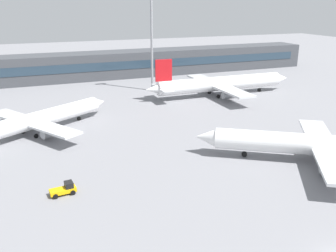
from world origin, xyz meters
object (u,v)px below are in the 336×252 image
Objects in this scene: airplane_far at (222,84)px; baggage_tug_yellow at (65,189)px; airplane_near at (317,145)px; airplane_mid at (37,120)px; floodlight_tower_west at (152,33)px.

baggage_tug_yellow is (-49.51, -43.15, -2.67)m from airplane_far.
airplane_near is 0.78× the size of airplane_far.
airplane_near is 53.89m from airplane_mid.
airplane_far is 25.33m from floodlight_tower_west.
floodlight_tower_west is (35.00, 28.12, 14.42)m from airplane_mid.
airplane_near is 48.29m from airplane_far.
floodlight_tower_west reaches higher than airplane_far.
floodlight_tower_west is at bearing 59.71° from baggage_tug_yellow.
airplane_near is at bearing -6.09° from baggage_tug_yellow.
airplane_near is at bearing -82.70° from floodlight_tower_west.
baggage_tug_yellow is at bearing -85.99° from airplane_mid.
airplane_near is 41.10m from baggage_tug_yellow.
airplane_mid is at bearing -164.02° from airplane_far.
airplane_mid is at bearing 142.57° from airplane_near.
airplane_mid is 0.73× the size of airplane_far.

